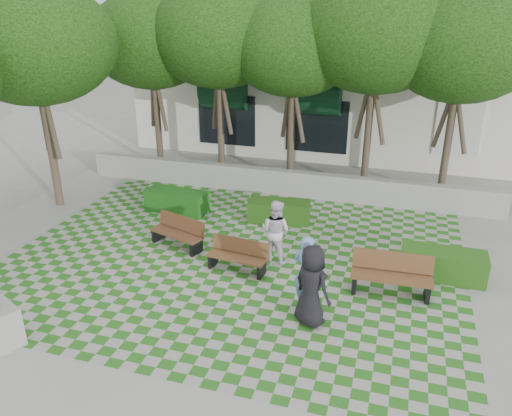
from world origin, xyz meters
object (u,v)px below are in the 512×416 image
(hedge_east, at_px, (443,264))
(hedge_midright, at_px, (279,211))
(bench_west, at_px, (178,233))
(bench_east, at_px, (392,275))
(hedge_midleft, at_px, (177,201))
(bench_mid, at_px, (238,256))
(person_blue, at_px, (306,273))
(person_dark, at_px, (312,286))
(person_white, at_px, (276,231))

(hedge_east, bearing_deg, hedge_midright, 156.24)
(bench_west, xyz_separation_m, hedge_midright, (2.31, 2.52, -0.08))
(bench_east, distance_m, hedge_midleft, 7.68)
(bench_east, bearing_deg, bench_mid, 177.86)
(hedge_east, distance_m, hedge_midright, 5.26)
(bench_east, distance_m, person_blue, 2.23)
(hedge_midright, bearing_deg, person_dark, -68.20)
(bench_east, height_order, hedge_midleft, bench_east)
(bench_mid, height_order, person_blue, person_blue)
(bench_west, height_order, person_blue, person_blue)
(bench_mid, bearing_deg, hedge_midleft, 142.61)
(person_dark, bearing_deg, bench_west, 1.95)
(person_white, bearing_deg, bench_east, -179.81)
(bench_mid, height_order, person_dark, person_dark)
(bench_west, height_order, person_white, person_white)
(bench_east, relative_size, hedge_midright, 1.00)
(bench_west, relative_size, hedge_midright, 0.91)
(bench_mid, distance_m, bench_west, 2.21)
(hedge_midright, height_order, hedge_midleft, hedge_midleft)
(hedge_east, bearing_deg, person_dark, -134.26)
(bench_mid, height_order, bench_west, bench_west)
(person_white, bearing_deg, hedge_midleft, -15.54)
(bench_mid, relative_size, person_dark, 0.87)
(bench_east, relative_size, hedge_midleft, 0.94)
(bench_mid, bearing_deg, bench_east, 7.16)
(bench_west, xyz_separation_m, hedge_midleft, (-1.13, 2.30, -0.06))
(hedge_east, xyz_separation_m, person_dark, (-2.81, -2.89, 0.57))
(hedge_midright, height_order, person_dark, person_dark)
(bench_east, bearing_deg, person_dark, -135.31)
(person_blue, distance_m, person_white, 2.34)
(bench_west, xyz_separation_m, person_dark, (4.31, -2.49, 0.51))
(person_blue, height_order, person_white, person_blue)
(bench_east, relative_size, person_dark, 1.03)
(person_dark, bearing_deg, hedge_east, -102.30)
(hedge_east, height_order, person_white, person_white)
(hedge_east, xyz_separation_m, hedge_midleft, (-8.25, 1.91, -0.00))
(bench_mid, bearing_deg, hedge_midright, 92.38)
(hedge_midright, distance_m, hedge_midleft, 3.45)
(person_blue, bearing_deg, hedge_east, -120.12)
(bench_west, bearing_deg, bench_east, 11.15)
(hedge_east, bearing_deg, bench_mid, -166.87)
(bench_east, xyz_separation_m, person_white, (-3.07, 0.77, 0.38))
(bench_west, xyz_separation_m, hedge_east, (7.12, 0.40, -0.06))
(bench_mid, distance_m, hedge_midleft, 4.44)
(bench_west, distance_m, hedge_midleft, 2.57)
(person_blue, xyz_separation_m, person_dark, (0.22, -0.53, 0.02))
(bench_west, height_order, hedge_midleft, bench_west)
(bench_mid, bearing_deg, person_white, 52.32)
(bench_west, xyz_separation_m, person_blue, (4.09, -1.96, 0.49))
(person_blue, bearing_deg, bench_west, -3.53)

